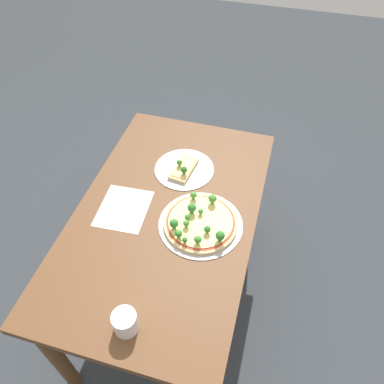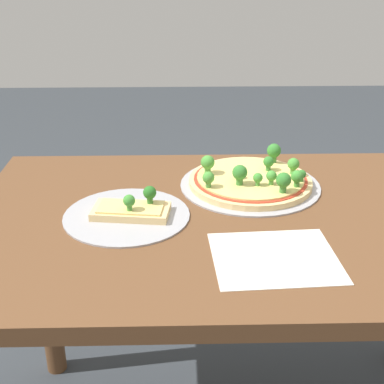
% 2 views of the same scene
% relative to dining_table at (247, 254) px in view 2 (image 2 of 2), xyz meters
% --- Properties ---
extents(dining_table, '(1.21, 0.73, 0.70)m').
position_rel_dining_table_xyz_m(dining_table, '(0.00, 0.00, 0.00)').
color(dining_table, brown).
rests_on(dining_table, ground_plane).
extents(pizza_tray_whole, '(0.33, 0.33, 0.07)m').
position_rel_dining_table_xyz_m(pizza_tray_whole, '(0.02, 0.15, 0.11)').
color(pizza_tray_whole, '#A3A3A8').
rests_on(pizza_tray_whole, dining_table).
extents(pizza_tray_slice, '(0.27, 0.27, 0.06)m').
position_rel_dining_table_xyz_m(pizza_tray_slice, '(-0.26, 0.00, 0.11)').
color(pizza_tray_slice, '#A3A3A8').
rests_on(pizza_tray_slice, dining_table).
extents(paper_menu, '(0.24, 0.21, 0.00)m').
position_rel_dining_table_xyz_m(paper_menu, '(0.03, -0.17, 0.10)').
color(paper_menu, silver).
rests_on(paper_menu, dining_table).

